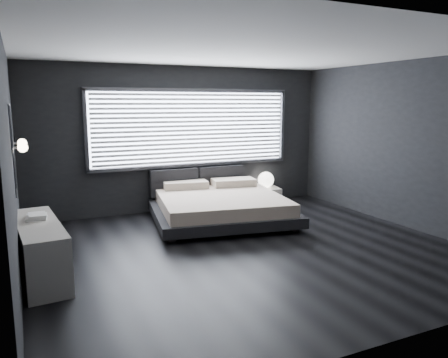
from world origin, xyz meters
name	(u,v)px	position (x,y,z in m)	size (l,w,h in m)	color
room	(250,153)	(0.00, 0.00, 1.40)	(6.04, 6.00, 2.80)	black
window	(194,128)	(0.20, 2.70, 1.61)	(4.14, 0.09, 1.52)	white
headboard	(198,180)	(0.26, 2.64, 0.57)	(1.96, 0.16, 0.52)	black
sconce_near	(22,147)	(-2.88, 0.05, 1.60)	(0.18, 0.11, 0.11)	silver
sconce_far	(22,143)	(-2.88, 0.65, 1.60)	(0.18, 0.11, 0.11)	silver
wall_art_upper	(11,128)	(-2.98, -0.55, 1.85)	(0.01, 0.48, 0.48)	#47474C
wall_art_lower	(15,172)	(-2.98, -0.30, 1.38)	(0.01, 0.48, 0.48)	#47474C
bed	(220,205)	(0.27, 1.59, 0.28)	(2.72, 2.63, 0.61)	black
nightstand	(266,195)	(1.76, 2.50, 0.16)	(0.55, 0.46, 0.32)	silver
orb_lamp	(266,180)	(1.76, 2.52, 0.49)	(0.34, 0.34, 0.34)	white
dresser	(40,249)	(-2.78, 0.19, 0.34)	(0.61, 1.73, 0.68)	silver
book_stack	(37,216)	(-2.78, 0.38, 0.71)	(0.26, 0.33, 0.06)	white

